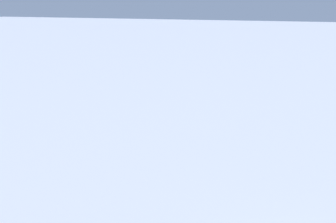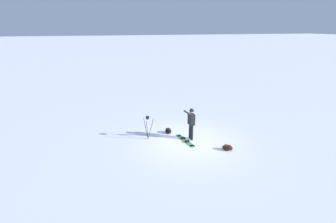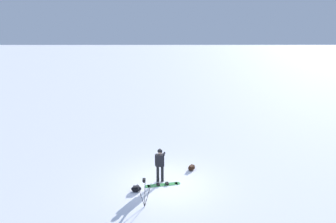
# 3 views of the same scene
# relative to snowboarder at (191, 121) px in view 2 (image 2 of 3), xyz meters

# --- Properties ---
(ground_plane) EXTENTS (300.00, 300.00, 0.00)m
(ground_plane) POSITION_rel_snowboarder_xyz_m (0.24, -0.21, -1.05)
(ground_plane) COLOR white
(snowboarder) EXTENTS (0.51, 0.65, 1.74)m
(snowboarder) POSITION_rel_snowboarder_xyz_m (0.00, 0.00, 0.00)
(snowboarder) COLOR black
(snowboarder) RESTS_ON ground_plane
(snowboard) EXTENTS (1.71, 0.56, 0.10)m
(snowboard) POSITION_rel_snowboarder_xyz_m (0.12, -0.35, -1.03)
(snowboard) COLOR #3F994C
(snowboard) RESTS_ON ground_plane
(gear_bag_large) EXTENTS (0.50, 0.37, 0.26)m
(gear_bag_large) POSITION_rel_snowboarder_xyz_m (-1.08, -0.94, -0.91)
(gear_bag_large) COLOR black
(gear_bag_large) RESTS_ON ground_plane
(camera_tripod) EXTENTS (0.61, 0.49, 1.29)m
(camera_tripod) POSITION_rel_snowboarder_xyz_m (-0.61, -2.19, -0.13)
(camera_tripod) COLOR #262628
(camera_tripod) RESTS_ON ground_plane
(gear_bag_small) EXTENTS (0.55, 0.59, 0.25)m
(gear_bag_small) POSITION_rel_snowboarder_xyz_m (1.65, 1.29, -0.92)
(gear_bag_small) COLOR black
(gear_bag_small) RESTS_ON ground_plane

